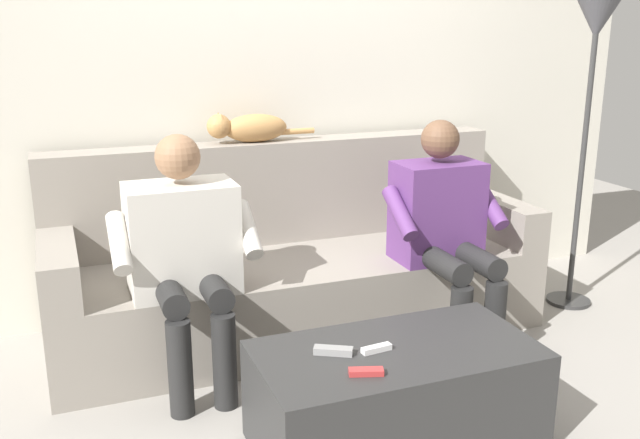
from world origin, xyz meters
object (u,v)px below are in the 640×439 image
at_px(remote_red, 366,372).
at_px(floor_lamp, 595,40).
at_px(remote_gray, 333,351).
at_px(remote_white, 376,349).
at_px(cat_on_backrest, 248,128).
at_px(coffee_table, 395,396).
at_px(person_right_seated, 184,247).
at_px(person_left_seated, 444,223).
at_px(couch, 294,268).

bearing_deg(remote_red, floor_lamp, -131.21).
xyz_separation_m(remote_gray, remote_white, (-0.15, 0.04, -0.00)).
bearing_deg(cat_on_backrest, coffee_table, 96.47).
bearing_deg(remote_gray, floor_lamp, -125.43).
height_order(person_right_seated, floor_lamp, floor_lamp).
bearing_deg(person_left_seated, floor_lamp, -170.67).
distance_m(coffee_table, person_left_seated, 1.04).
bearing_deg(remote_gray, remote_red, 133.79).
bearing_deg(coffee_table, couch, -90.00).
distance_m(remote_gray, remote_white, 0.16).
bearing_deg(coffee_table, remote_white, -2.23).
bearing_deg(cat_on_backrest, remote_red, 88.86).
bearing_deg(coffee_table, person_right_seated, -51.11).
relative_size(remote_white, floor_lamp, 0.07).
bearing_deg(cat_on_backrest, floor_lamp, 163.72).
height_order(couch, remote_gray, couch).
height_order(remote_white, floor_lamp, floor_lamp).
distance_m(person_right_seated, remote_gray, 0.85).
distance_m(coffee_table, floor_lamp, 2.17).
xyz_separation_m(person_left_seated, remote_red, (0.80, 0.87, -0.21)).
bearing_deg(person_right_seated, couch, -148.84).
relative_size(person_left_seated, remote_gray, 7.83).
xyz_separation_m(person_right_seated, floor_lamp, (-2.17, -0.12, 0.83)).
distance_m(person_left_seated, floor_lamp, 1.26).
relative_size(person_right_seated, floor_lamp, 0.64).
bearing_deg(couch, cat_on_backrest, -57.10).
distance_m(person_right_seated, remote_white, 0.96).
bearing_deg(cat_on_backrest, couch, 122.90).
xyz_separation_m(person_right_seated, cat_on_backrest, (-0.46, -0.61, 0.40)).
bearing_deg(remote_white, coffee_table, 172.02).
bearing_deg(person_right_seated, remote_gray, 117.90).
bearing_deg(cat_on_backrest, remote_gray, 86.74).
bearing_deg(floor_lamp, remote_white, 28.31).
relative_size(person_left_seated, cat_on_backrest, 1.93).
xyz_separation_m(person_left_seated, floor_lamp, (-0.93, -0.15, 0.83)).
bearing_deg(remote_gray, person_right_seated, -32.80).
bearing_deg(person_right_seated, floor_lamp, -176.92).
height_order(person_left_seated, remote_gray, person_left_seated).
bearing_deg(person_right_seated, coffee_table, 128.89).
bearing_deg(person_left_seated, remote_white, 46.13).
bearing_deg(person_left_seated, remote_red, 47.18).
relative_size(remote_red, remote_white, 1.03).
relative_size(coffee_table, person_left_seated, 0.95).
bearing_deg(coffee_table, floor_lamp, -150.38).
xyz_separation_m(couch, person_left_seated, (-0.62, 0.41, 0.29)).
xyz_separation_m(person_left_seated, remote_white, (0.70, 0.72, -0.21)).
height_order(couch, remote_red, couch).
bearing_deg(coffee_table, remote_gray, -9.67).
bearing_deg(remote_white, floor_lamp, -157.43).
distance_m(coffee_table, remote_gray, 0.31).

